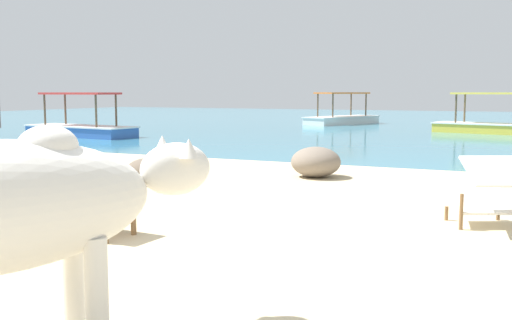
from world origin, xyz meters
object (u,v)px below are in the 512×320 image
at_px(boat_white, 342,117).
at_px(boat_yellow, 494,125).
at_px(cow, 3,208).
at_px(low_bench_table, 90,198).
at_px(deck_chair_near, 488,188).
at_px(boat_blue, 80,127).
at_px(bottle, 91,179).

bearing_deg(boat_white, boat_yellow, -98.42).
bearing_deg(cow, low_bench_table, 59.59).
height_order(low_bench_table, deck_chair_near, deck_chair_near).
distance_m(boat_yellow, boat_blue, 12.73).
height_order(bottle, deck_chair_near, bottle).
distance_m(cow, deck_chair_near, 4.38).
height_order(cow, low_bench_table, cow).
distance_m(cow, boat_blue, 15.52).
xyz_separation_m(cow, bottle, (-1.32, 2.16, -0.22)).
relative_size(cow, boat_white, 0.50).
xyz_separation_m(bottle, boat_white, (-3.62, 19.64, -0.27)).
bearing_deg(low_bench_table, deck_chair_near, 32.60).
relative_size(cow, bottle, 6.54).
height_order(boat_white, boat_blue, same).
height_order(low_bench_table, boat_blue, boat_blue).
distance_m(bottle, boat_white, 19.97).
xyz_separation_m(cow, deck_chair_near, (1.85, 3.96, -0.35)).
relative_size(deck_chair_near, boat_blue, 0.24).
bearing_deg(boat_yellow, cow, 101.14).
relative_size(low_bench_table, boat_blue, 0.21).
xyz_separation_m(low_bench_table, bottle, (0.04, -0.03, 0.18)).
bearing_deg(cow, deck_chair_near, 2.73).
bearing_deg(deck_chair_near, boat_yellow, -22.25).
xyz_separation_m(cow, boat_yellow, (1.04, 18.36, -0.49)).
xyz_separation_m(boat_yellow, boat_blue, (-10.98, -6.45, 0.00)).
xyz_separation_m(cow, boat_blue, (-9.94, 11.91, -0.49)).
xyz_separation_m(low_bench_table, deck_chair_near, (3.21, 1.77, 0.05)).
relative_size(boat_white, boat_blue, 1.01).
height_order(low_bench_table, boat_yellow, boat_yellow).
xyz_separation_m(deck_chair_near, boat_blue, (-11.80, 7.95, -0.13)).
height_order(boat_yellow, boat_white, same).
distance_m(deck_chair_near, boat_blue, 14.23).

